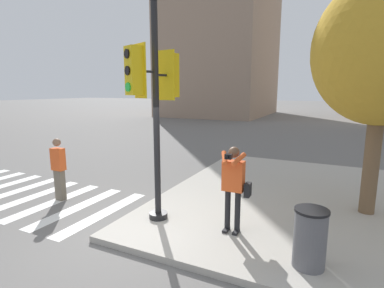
{
  "coord_description": "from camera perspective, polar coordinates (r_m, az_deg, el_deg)",
  "views": [
    {
      "loc": [
        3.54,
        -4.36,
        2.84
      ],
      "look_at": [
        0.84,
        1.18,
        1.73
      ],
      "focal_mm": 28.0,
      "sensor_mm": 36.0,
      "label": 1
    }
  ],
  "objects": [
    {
      "name": "ground_plane",
      "position": [
        6.3,
        -12.2,
        -16.82
      ],
      "size": [
        160.0,
        160.0,
        0.0
      ],
      "primitive_type": "plane",
      "color": "slate"
    },
    {
      "name": "pedestrian_distant",
      "position": [
        8.46,
        -24.05,
        -4.17
      ],
      "size": [
        0.34,
        0.2,
        1.63
      ],
      "color": "#6B6051",
      "rests_on": "ground_plane"
    },
    {
      "name": "person_photographer",
      "position": [
        5.76,
        7.97,
        -7.17
      ],
      "size": [
        0.58,
        0.54,
        1.68
      ],
      "color": "black",
      "rests_on": "sidewalk_corner"
    },
    {
      "name": "sidewalk_corner",
      "position": [
        8.34,
        24.52,
        -10.17
      ],
      "size": [
        8.0,
        8.0,
        0.13
      ],
      "color": "#ADA89E",
      "rests_on": "ground_plane"
    },
    {
      "name": "traffic_signal_pole",
      "position": [
        6.14,
        -7.16,
        9.16
      ],
      "size": [
        0.64,
        1.23,
        4.48
      ],
      "color": "black",
      "rests_on": "sidewalk_corner"
    },
    {
      "name": "trash_bin",
      "position": [
        5.15,
        21.55,
        -16.34
      ],
      "size": [
        0.51,
        0.51,
        0.94
      ],
      "color": "#5B5B60",
      "rests_on": "sidewalk_corner"
    },
    {
      "name": "street_tree",
      "position": [
        7.52,
        32.69,
        14.65
      ],
      "size": [
        2.82,
        2.82,
        5.07
      ],
      "color": "brown",
      "rests_on": "sidewalk_corner"
    },
    {
      "name": "fire_hydrant",
      "position": [
        8.57,
        7.82,
        -5.78
      ],
      "size": [
        0.18,
        0.24,
        0.73
      ],
      "color": "#99999E",
      "rests_on": "sidewalk_corner"
    },
    {
      "name": "crosswalk_stripes",
      "position": [
        9.91,
        -30.89,
        -7.89
      ],
      "size": [
        6.97,
        2.84,
        0.01
      ],
      "color": "silver",
      "rests_on": "ground_plane"
    },
    {
      "name": "building_left",
      "position": [
        36.5,
        5.74,
        23.25
      ],
      "size": [
        10.76,
        13.36,
        22.12
      ],
      "color": "gray",
      "rests_on": "ground_plane"
    }
  ]
}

